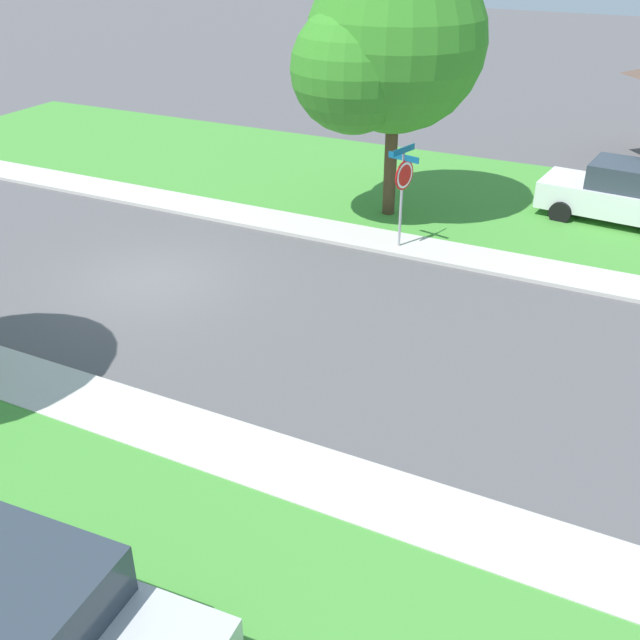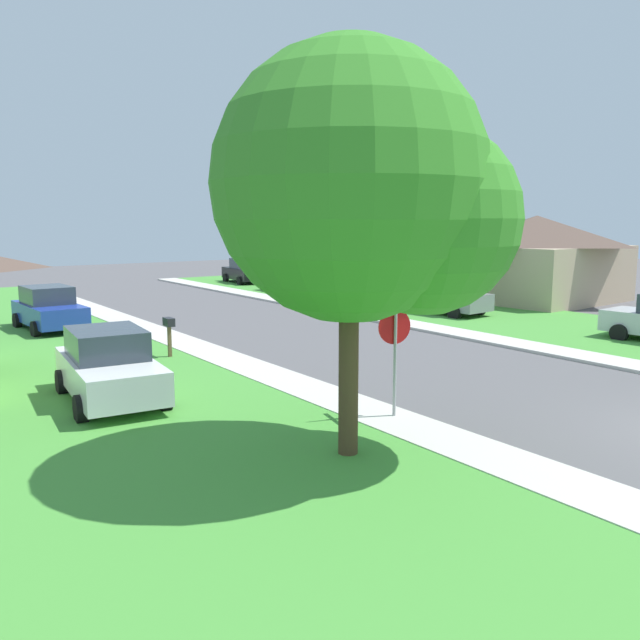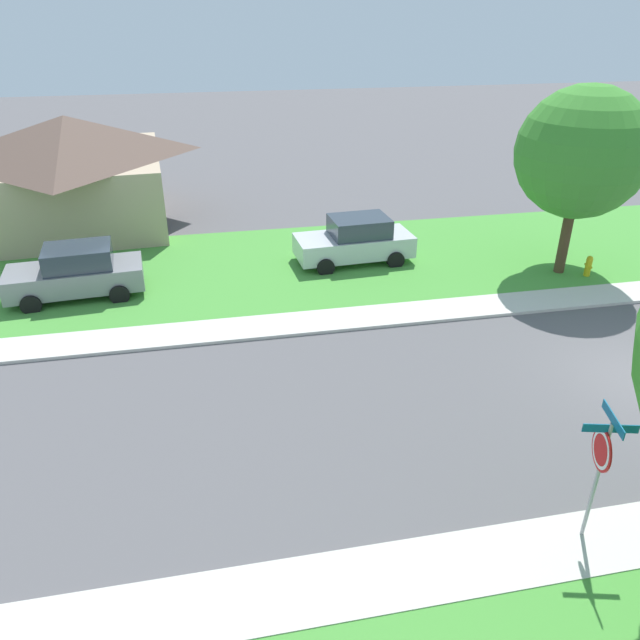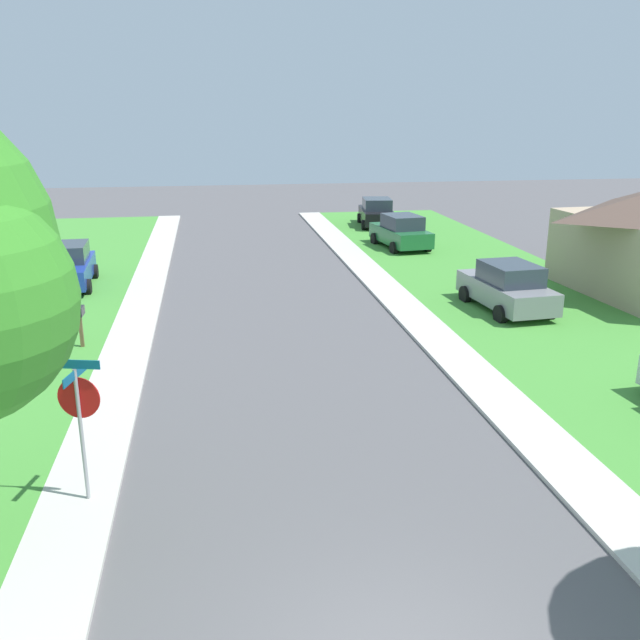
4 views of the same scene
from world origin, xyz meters
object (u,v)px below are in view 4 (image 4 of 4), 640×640
object	(u,v)px
stop_sign_far_corner	(79,407)
mailbox	(80,317)
car_green_driveway_right	(401,232)
car_blue_far_down_street	(67,266)
car_grey_kerbside_mid	(507,288)
car_black_across_road	(377,213)

from	to	relation	value
stop_sign_far_corner	mailbox	distance (m)	8.91
car_green_driveway_right	car_blue_far_down_street	size ratio (longest dim) A/B	1.03
car_green_driveway_right	car_grey_kerbside_mid	bearing A→B (deg)	-87.22
car_blue_far_down_street	mailbox	xyz separation A→B (m)	(1.78, -7.77, 0.14)
car_blue_far_down_street	mailbox	world-z (taller)	car_blue_far_down_street
car_blue_far_down_street	car_grey_kerbside_mid	bearing A→B (deg)	-20.69
car_green_driveway_right	car_blue_far_down_street	distance (m)	16.37
car_green_driveway_right	stop_sign_far_corner	bearing A→B (deg)	-118.46
car_black_across_road	car_green_driveway_right	bearing A→B (deg)	-93.35
car_black_across_road	car_green_driveway_right	size ratio (longest dim) A/B	1.00
car_green_driveway_right	car_black_across_road	bearing A→B (deg)	86.65
mailbox	car_blue_far_down_street	bearing A→B (deg)	102.91
car_grey_kerbside_mid	car_green_driveway_right	bearing A→B (deg)	92.78
car_grey_kerbside_mid	mailbox	distance (m)	14.24
car_black_across_road	mailbox	size ratio (longest dim) A/B	3.43
car_black_across_road	car_grey_kerbside_mid	distance (m)	18.60
stop_sign_far_corner	car_black_across_road	size ratio (longest dim) A/B	0.62
stop_sign_far_corner	car_green_driveway_right	distance (m)	25.29
car_green_driveway_right	car_blue_far_down_street	bearing A→B (deg)	-159.58
car_green_driveway_right	car_grey_kerbside_mid	xyz separation A→B (m)	(0.57, -11.72, 0.00)
stop_sign_far_corner	car_green_driveway_right	xyz separation A→B (m)	(12.04, 22.21, -1.01)
car_black_across_road	stop_sign_far_corner	bearing A→B (deg)	-113.16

